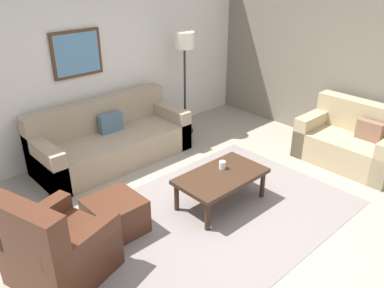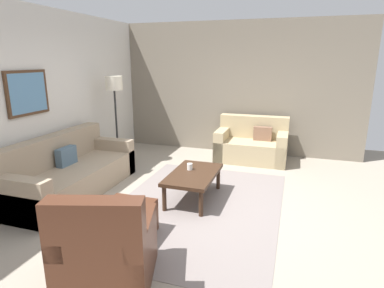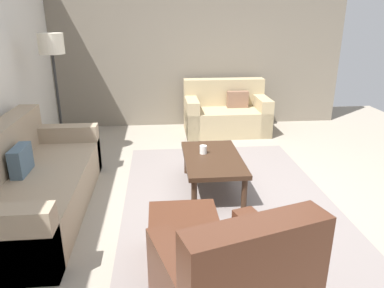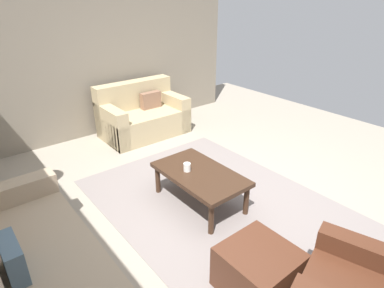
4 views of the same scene
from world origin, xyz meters
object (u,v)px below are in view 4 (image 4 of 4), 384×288
object	(u,v)px
coffee_table	(200,176)
cup	(187,167)
couch_main	(27,288)
couch_loveseat	(141,117)
ottoman	(258,270)

from	to	relation	value
coffee_table	cup	size ratio (longest dim) A/B	11.50
couch_main	coffee_table	size ratio (longest dim) A/B	2.06
couch_loveseat	ottoman	world-z (taller)	couch_loveseat
coffee_table	cup	world-z (taller)	cup
couch_loveseat	cup	xyz separation A→B (m)	(-2.12, 0.65, 0.16)
ottoman	cup	bearing A→B (deg)	-13.46
couch_main	couch_loveseat	xyz separation A→B (m)	(2.57, -2.51, 0.01)
couch_loveseat	ottoman	xyz separation A→B (m)	(-3.47, 0.98, -0.10)
cup	couch_loveseat	bearing A→B (deg)	-17.11
ottoman	coffee_table	bearing A→B (deg)	-18.68
ottoman	cup	size ratio (longest dim) A/B	5.85
couch_loveseat	coffee_table	xyz separation A→B (m)	(-2.23, 0.56, 0.06)
couch_loveseat	cup	size ratio (longest dim) A/B	14.65
couch_loveseat	cup	world-z (taller)	couch_loveseat
ottoman	couch_main	bearing A→B (deg)	59.59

